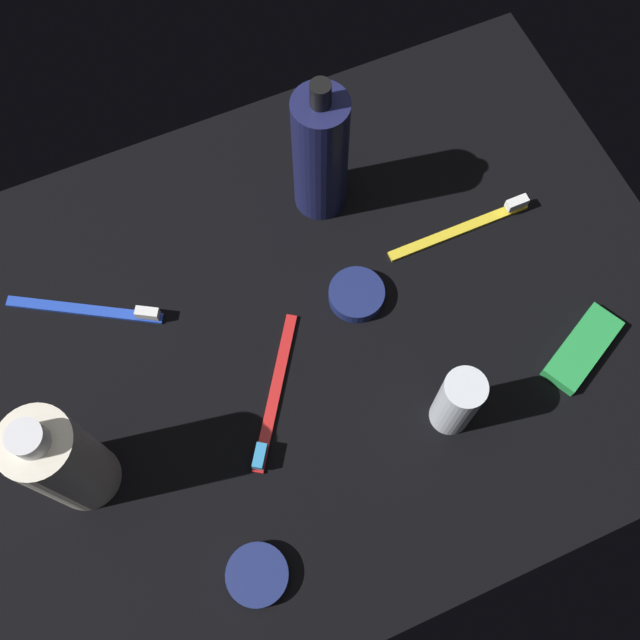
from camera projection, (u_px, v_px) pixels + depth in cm
name	position (u px, v px, depth cm)	size (l,w,h in cm)	color
ground_plane	(320.00, 332.00, 85.28)	(84.00, 64.00, 1.20)	black
lotion_bottle	(320.00, 154.00, 82.66)	(6.20, 6.20, 20.63)	#1B1E4C
bodywash_bottle	(63.00, 461.00, 70.59)	(6.83, 6.83, 18.86)	silver
deodorant_stick	(457.00, 402.00, 76.12)	(4.29, 4.29, 10.61)	silver
toothbrush_red	(273.00, 400.00, 81.06)	(11.09, 15.57, 2.10)	red
toothbrush_yellow	(468.00, 225.00, 89.02)	(18.00, 1.25, 2.10)	yellow
toothbrush_blue	(94.00, 310.00, 84.99)	(16.13, 10.16, 2.10)	blue
snack_bar_green	(583.00, 348.00, 83.10)	(10.40, 4.00, 1.50)	green
cream_tin_left	(257.00, 575.00, 74.21)	(6.23, 6.23, 1.59)	navy
cream_tin_right	(356.00, 295.00, 85.41)	(6.37, 6.37, 1.70)	navy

